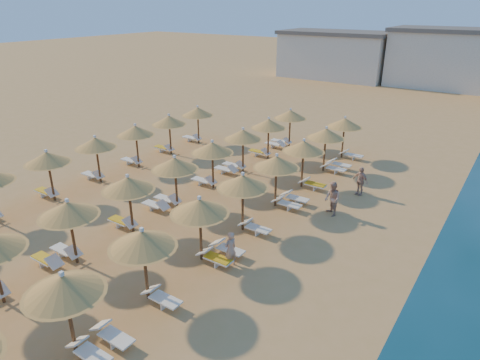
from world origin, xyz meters
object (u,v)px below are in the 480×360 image
Objects in this scene: parasol_row_east at (223,194)px; beachgoer_b at (332,199)px; beachgoer_c at (360,181)px; beachgoer_a at (230,249)px; parasol_row_west at (153,174)px.

parasol_row_east is 6.41m from beachgoer_b.
beachgoer_a is at bearing -80.43° from beachgoer_c.
parasol_row_west is at bearing -85.89° from beachgoer_a.
parasol_row_east is 9.50m from beachgoer_c.
beachgoer_c is at bearing 126.52° from beachgoer_b.
beachgoer_b is 3.32m from beachgoer_c.
parasol_row_west is 9.18m from beachgoer_b.
parasol_row_east reaches higher than beachgoer_b.
beachgoer_b is at bearing 37.19° from parasol_row_west.
beachgoer_b is (2.96, 5.47, -1.57)m from parasol_row_east.
parasol_row_west is 5.95m from beachgoer_a.
beachgoer_c is at bearing 69.56° from parasol_row_east.
parasol_row_west is at bearing -110.05° from beachgoer_c.
beachgoer_c is (7.51, 8.77, -1.64)m from parasol_row_west.
parasol_row_east is 2.50m from beachgoer_a.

